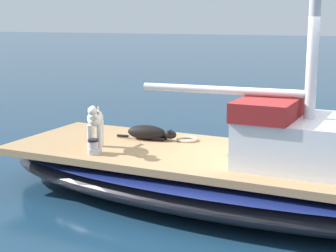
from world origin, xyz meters
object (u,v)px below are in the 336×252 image
dog_black (149,133)px  coiled_rope (187,139)px  dog_white (95,120)px  sailboat_main (238,180)px  deck_winch (93,147)px

dog_black → coiled_rope: (-0.13, 0.57, -0.08)m
dog_white → sailboat_main: bearing=99.1°
coiled_rope → dog_black: bearing=-76.8°
coiled_rope → dog_white: bearing=-46.7°
sailboat_main → deck_winch: 2.00m
sailboat_main → deck_winch: deck_winch is taller
dog_white → coiled_rope: dog_white is taller
sailboat_main → dog_black: bearing=-109.3°
sailboat_main → dog_black: 1.65m
dog_white → deck_winch: (0.22, 0.08, -0.32)m
dog_black → coiled_rope: bearing=103.2°
sailboat_main → coiled_rope: bearing=-125.1°
sailboat_main → dog_white: dog_white is taller
dog_black → deck_winch: (1.06, -0.38, -0.01)m
dog_black → coiled_rope: size_ratio=2.94×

